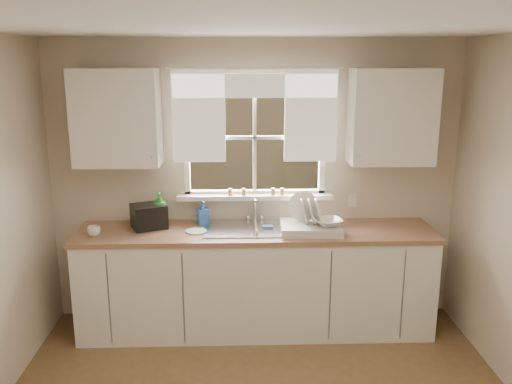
{
  "coord_description": "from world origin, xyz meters",
  "views": [
    {
      "loc": [
        -0.14,
        -2.7,
        2.34
      ],
      "look_at": [
        0.0,
        1.65,
        1.25
      ],
      "focal_mm": 38.0,
      "sensor_mm": 36.0,
      "label": 1
    }
  ],
  "objects_px": {
    "soap_bottle_a": "(160,210)",
    "black_appliance": "(149,216)",
    "dish_rack": "(310,224)",
    "cup": "(94,231)"
  },
  "relations": [
    {
      "from": "dish_rack",
      "to": "soap_bottle_a",
      "type": "relative_size",
      "value": 1.66
    },
    {
      "from": "dish_rack",
      "to": "soap_bottle_a",
      "type": "distance_m",
      "value": 1.29
    },
    {
      "from": "cup",
      "to": "black_appliance",
      "type": "distance_m",
      "value": 0.47
    },
    {
      "from": "dish_rack",
      "to": "cup",
      "type": "bearing_deg",
      "value": -177.82
    },
    {
      "from": "soap_bottle_a",
      "to": "black_appliance",
      "type": "distance_m",
      "value": 0.11
    },
    {
      "from": "soap_bottle_a",
      "to": "cup",
      "type": "height_order",
      "value": "soap_bottle_a"
    },
    {
      "from": "soap_bottle_a",
      "to": "black_appliance",
      "type": "xyz_separation_m",
      "value": [
        -0.09,
        -0.01,
        -0.05
      ]
    },
    {
      "from": "black_appliance",
      "to": "cup",
      "type": "bearing_deg",
      "value": -175.93
    },
    {
      "from": "cup",
      "to": "black_appliance",
      "type": "xyz_separation_m",
      "value": [
        0.42,
        0.21,
        0.06
      ]
    },
    {
      "from": "dish_rack",
      "to": "black_appliance",
      "type": "xyz_separation_m",
      "value": [
        -1.37,
        0.15,
        0.04
      ]
    }
  ]
}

